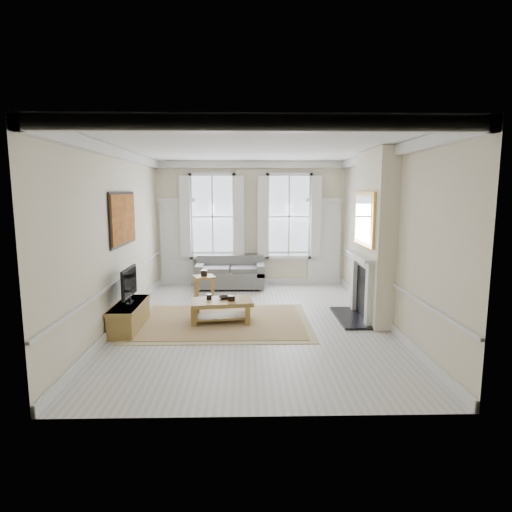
{
  "coord_description": "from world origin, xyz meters",
  "views": [
    {
      "loc": [
        -0.12,
        -8.22,
        2.59
      ],
      "look_at": [
        0.08,
        0.59,
        1.25
      ],
      "focal_mm": 30.0,
      "sensor_mm": 36.0,
      "label": 1
    }
  ],
  "objects_px": {
    "coffee_table": "(222,304)",
    "sofa": "(230,275)",
    "side_table": "(204,280)",
    "tv_stand": "(130,316)"
  },
  "relations": [
    {
      "from": "coffee_table",
      "to": "tv_stand",
      "type": "relative_size",
      "value": 0.92
    },
    {
      "from": "coffee_table",
      "to": "sofa",
      "type": "bearing_deg",
      "value": 80.93
    },
    {
      "from": "side_table",
      "to": "tv_stand",
      "type": "distance_m",
      "value": 2.53
    },
    {
      "from": "sofa",
      "to": "side_table",
      "type": "height_order",
      "value": "sofa"
    },
    {
      "from": "sofa",
      "to": "side_table",
      "type": "xyz_separation_m",
      "value": [
        -0.58,
        -1.24,
        0.11
      ]
    },
    {
      "from": "sofa",
      "to": "tv_stand",
      "type": "bearing_deg",
      "value": -117.21
    },
    {
      "from": "side_table",
      "to": "tv_stand",
      "type": "bearing_deg",
      "value": -118.44
    },
    {
      "from": "sofa",
      "to": "coffee_table",
      "type": "height_order",
      "value": "sofa"
    },
    {
      "from": "tv_stand",
      "to": "sofa",
      "type": "bearing_deg",
      "value": 62.79
    },
    {
      "from": "tv_stand",
      "to": "side_table",
      "type": "bearing_deg",
      "value": 61.56
    }
  ]
}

